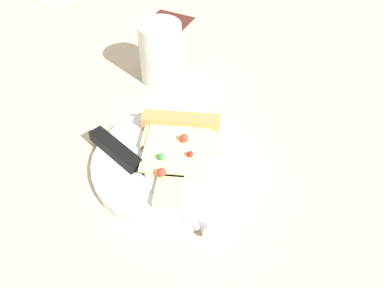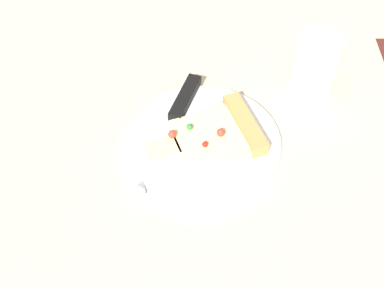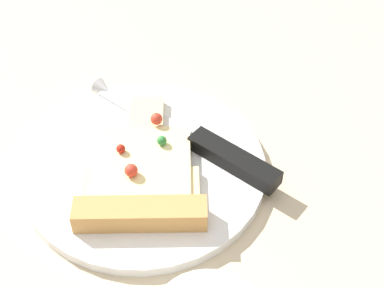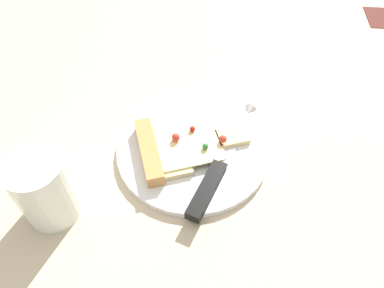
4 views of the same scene
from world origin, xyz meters
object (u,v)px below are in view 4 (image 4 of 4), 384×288
object	(u,v)px
knife	(219,167)
drinking_glass	(44,190)
pizza_slice	(177,147)
plate	(193,149)

from	to	relation	value
knife	drinking_glass	size ratio (longest dim) A/B	2.19
knife	pizza_slice	bearing A→B (deg)	174.03
pizza_slice	drinking_glass	size ratio (longest dim) A/B	1.79
plate	pizza_slice	world-z (taller)	pizza_slice
plate	pizza_slice	size ratio (longest dim) A/B	1.27
knife	drinking_glass	xyz separation A→B (cm)	(22.83, 8.46, 3.57)
plate	knife	xyz separation A→B (cm)	(-4.31, 4.13, 1.17)
pizza_slice	knife	world-z (taller)	pizza_slice
plate	knife	size ratio (longest dim) A/B	1.04
plate	drinking_glass	world-z (taller)	drinking_glass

